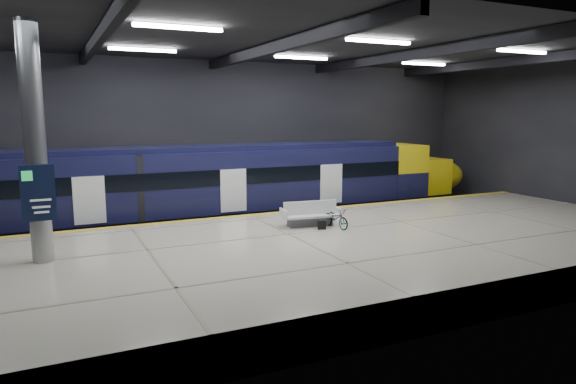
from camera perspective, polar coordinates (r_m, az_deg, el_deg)
ground at (r=19.72m, az=-1.19°, el=-7.17°), size 30.00×30.00×0.00m
room_shell at (r=18.95m, az=-1.25°, el=9.69°), size 30.10×16.10×8.05m
platform at (r=17.40m, az=2.19°, el=-7.48°), size 30.00×11.00×1.10m
safety_strip at (r=21.93m, az=-4.13°, el=-2.57°), size 30.00×0.40×0.01m
rails at (r=24.67m, az=-6.41°, el=-3.75°), size 30.00×1.52×0.16m
train at (r=23.87m, az=-9.93°, el=0.58°), size 29.40×2.84×3.79m
bench at (r=19.84m, az=2.46°, el=-2.79°), size 2.30×1.22×0.97m
bicycle at (r=19.52m, az=5.33°, el=-2.89°), size 0.69×1.51×0.76m
pannier_bag at (r=19.27m, az=3.78°, el=-3.65°), size 0.35×0.28×0.35m
info_column at (r=16.32m, az=-26.29°, el=4.50°), size 0.90×0.78×6.90m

